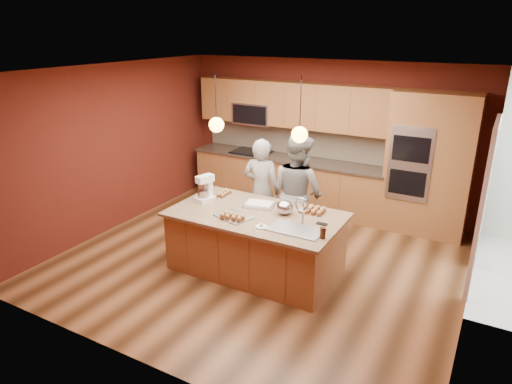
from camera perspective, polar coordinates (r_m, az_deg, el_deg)
The scene contains 24 objects.
floor at distance 6.77m, azimuth 0.67°, elevation -8.49°, with size 5.50×5.50×0.00m, color #3F2512.
ceiling at distance 5.97m, azimuth 0.78°, elevation 14.92°, with size 5.50×5.50×0.00m, color white.
wall_back at distance 8.45m, azimuth 8.86°, elevation 6.91°, with size 5.50×5.50×0.00m, color #4D1810.
wall_front at distance 4.36m, azimuth -15.19°, elevation -6.29°, with size 5.50×5.50×0.00m, color #4D1810.
wall_left at distance 7.87m, azimuth -17.26°, elevation 5.29°, with size 5.00×5.00×0.00m, color #4D1810.
wall_right at distance 5.57m, azimuth 26.51°, elevation -1.92°, with size 5.00×5.00×0.00m, color #4D1810.
cabinet_run at distance 8.56m, azimuth 3.86°, elevation 4.75°, with size 3.74×0.64×2.30m.
oven_column at distance 7.78m, azimuth 20.79°, elevation 3.18°, with size 1.30×0.62×2.30m.
doorway_trim at distance 6.42m, azimuth 26.40°, elevation -2.02°, with size 0.08×1.11×2.20m, color white, non-canonical shape.
pendant_left at distance 6.13m, azimuth -4.97°, elevation 8.40°, with size 0.20×0.20×0.80m.
pendant_right at distance 5.56m, azimuth 5.46°, elevation 7.19°, with size 0.20×0.20×0.80m.
island at distance 6.33m, azimuth 0.11°, elevation -6.17°, with size 2.32×1.30×1.23m.
person_left at distance 7.09m, azimuth 0.69°, elevation 0.19°, with size 0.60×0.39×1.65m, color black.
person_right at distance 6.82m, azimuth 5.24°, elevation -0.09°, with size 0.87×0.68×1.79m, color slate.
stand_mixer at distance 6.60m, azimuth -6.39°, elevation 0.28°, with size 0.26×0.31×0.38m.
sheet_cake at distance 6.40m, azimuth 0.39°, elevation -1.56°, with size 0.47×0.38×0.05m.
cooling_rack at distance 6.04m, azimuth -2.81°, elevation -3.05°, with size 0.47×0.33×0.02m, color #B0B3B8.
mixing_bowl at distance 6.12m, azimuth 3.59°, elevation -1.94°, with size 0.23×0.23×0.20m, color #BBBDC2.
plate at distance 5.74m, azimuth 0.70°, elevation -4.36°, with size 0.16×0.16×0.01m, color silver.
tumbler at distance 5.49m, azimuth 8.34°, elevation -5.09°, with size 0.07×0.07×0.14m, color #321809.
phone at distance 5.88m, azimuth 8.24°, elevation -3.96°, with size 0.14×0.08×0.01m, color black.
cupcakes_left at distance 6.83m, azimuth -3.98°, elevation -0.13°, with size 0.14×0.28×0.06m, color #BE8447, non-canonical shape.
cupcakes_rack at distance 5.93m, azimuth -2.99°, elevation -3.06°, with size 0.34×0.17×0.08m, color #BE8447, non-canonical shape.
cupcakes_right at distance 6.23m, azimuth 7.06°, elevation -2.21°, with size 0.34×0.26×0.08m, color #BE8447, non-canonical shape.
Camera 1 is at (2.82, -5.24, 3.23)m, focal length 32.00 mm.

